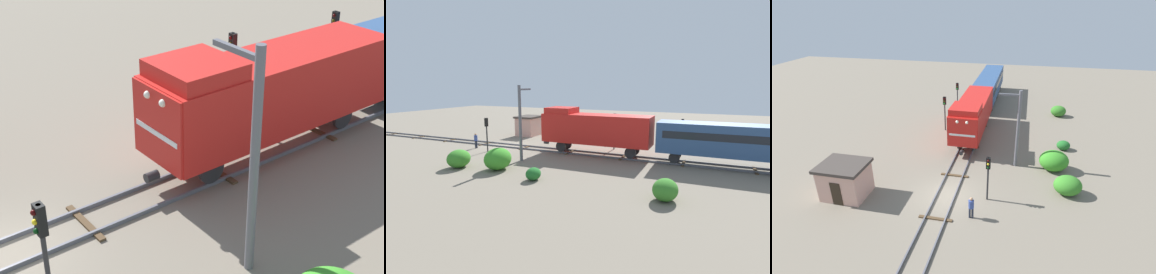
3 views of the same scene
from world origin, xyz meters
TOP-DOWN VIEW (x-y plane):
  - ground_plane at (0.00, 0.00)m, footprint 102.39×102.39m
  - railway_track at (0.00, 0.00)m, footprint 2.40×68.26m
  - locomotive at (0.00, 11.19)m, footprint 2.90×11.60m
  - traffic_signal_near at (3.20, 0.13)m, footprint 0.32×0.34m
  - traffic_signal_mid at (-3.40, 12.25)m, footprint 0.32×0.34m
  - traffic_signal_far at (-3.60, 19.32)m, footprint 0.32×0.34m
  - catenary_mast at (4.93, 5.72)m, footprint 1.94×0.28m

SIDE VIEW (x-z plane):
  - ground_plane at x=0.00m, z-range 0.00..0.00m
  - railway_track at x=0.00m, z-range -0.01..0.15m
  - traffic_signal_near at x=3.20m, z-range 0.73..4.35m
  - traffic_signal_far at x=-3.60m, z-range 0.74..4.45m
  - locomotive at x=0.00m, z-range 0.47..5.07m
  - traffic_signal_mid at x=-3.40m, z-range 0.79..4.78m
  - catenary_mast at x=4.93m, z-range 0.24..7.31m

